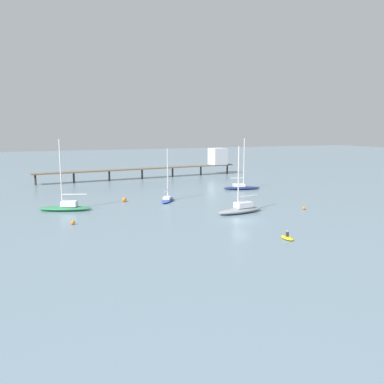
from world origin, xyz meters
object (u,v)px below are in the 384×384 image
object	(u,v)px
pier	(192,161)
mooring_buoy_outer	(304,208)
sailboat_green	(66,206)
mooring_buoy_mid	(124,200)
dinghy_yellow	(287,238)
sailboat_blue	(167,198)
sailboat_gray	(241,209)
sailboat_navy	(241,187)
mooring_buoy_inner	(73,222)

from	to	relation	value
pier	mooring_buoy_outer	bearing A→B (deg)	-91.53
sailboat_green	mooring_buoy_mid	world-z (taller)	sailboat_green
sailboat_green	dinghy_yellow	size ratio (longest dim) A/B	5.05
sailboat_blue	mooring_buoy_mid	world-z (taller)	sailboat_blue
sailboat_gray	sailboat_navy	world-z (taller)	sailboat_navy
pier	sailboat_navy	xyz separation A→B (m)	(0.01, -28.54, -3.69)
sailboat_green	mooring_buoy_mid	size ratio (longest dim) A/B	14.26
sailboat_navy	dinghy_yellow	xyz separation A→B (m)	(-15.08, -38.41, -0.39)
sailboat_blue	mooring_buoy_outer	size ratio (longest dim) A/B	19.09
sailboat_blue	mooring_buoy_inner	world-z (taller)	sailboat_blue
dinghy_yellow	sailboat_blue	bearing A→B (deg)	99.33
sailboat_blue	mooring_buoy_inner	size ratio (longest dim) A/B	15.92
sailboat_gray	mooring_buoy_inner	world-z (taller)	sailboat_gray
sailboat_green	dinghy_yellow	distance (m)	37.37
pier	dinghy_yellow	bearing A→B (deg)	-102.68
sailboat_navy	sailboat_green	world-z (taller)	sailboat_green
sailboat_blue	mooring_buoy_outer	world-z (taller)	sailboat_blue
pier	dinghy_yellow	xyz separation A→B (m)	(-15.07, -66.96, -4.08)
dinghy_yellow	sailboat_gray	bearing A→B (deg)	81.68
sailboat_green	sailboat_navy	bearing A→B (deg)	13.72
pier	mooring_buoy_outer	xyz separation A→B (m)	(-1.40, -52.61, -4.05)
sailboat_gray	sailboat_navy	distance (m)	25.82
sailboat_green	mooring_buoy_inner	distance (m)	10.78
sailboat_navy	mooring_buoy_outer	size ratio (longest dim) A/B	21.98
pier	sailboat_blue	distance (m)	41.56
pier	sailboat_blue	xyz separation A→B (m)	(-20.12, -36.18, -3.72)
sailboat_blue	sailboat_green	world-z (taller)	sailboat_green
dinghy_yellow	mooring_buoy_mid	distance (m)	35.57
sailboat_blue	mooring_buoy_mid	xyz separation A→B (m)	(-7.69, 2.43, -0.17)
sailboat_gray	dinghy_yellow	size ratio (longest dim) A/B	4.60
sailboat_gray	mooring_buoy_outer	size ratio (longest dim) A/B	20.92
sailboat_navy	sailboat_gray	bearing A→B (deg)	-119.58
sailboat_navy	pier	bearing A→B (deg)	90.02
sailboat_gray	sailboat_blue	size ratio (longest dim) A/B	1.10
sailboat_navy	mooring_buoy_mid	bearing A→B (deg)	-169.41
pier	mooring_buoy_mid	bearing A→B (deg)	-129.49
dinghy_yellow	mooring_buoy_outer	xyz separation A→B (m)	(13.66, 14.35, 0.04)
pier	sailboat_blue	bearing A→B (deg)	-119.08
mooring_buoy_inner	mooring_buoy_outer	distance (m)	37.57
sailboat_blue	mooring_buoy_mid	distance (m)	8.06
pier	sailboat_blue	size ratio (longest dim) A/B	5.73
sailboat_green	mooring_buoy_outer	bearing A→B (deg)	-21.43
sailboat_blue	pier	bearing A→B (deg)	60.92
dinghy_yellow	pier	bearing A→B (deg)	77.32
sailboat_navy	mooring_buoy_mid	xyz separation A→B (m)	(-27.82, -5.20, -0.20)
pier	sailboat_gray	xyz separation A→B (m)	(-12.73, -51.00, -3.56)
sailboat_green	dinghy_yellow	world-z (taller)	sailboat_green
mooring_buoy_inner	mooring_buoy_outer	size ratio (longest dim) A/B	1.20
pier	sailboat_gray	world-z (taller)	sailboat_gray
sailboat_blue	mooring_buoy_outer	distance (m)	24.91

